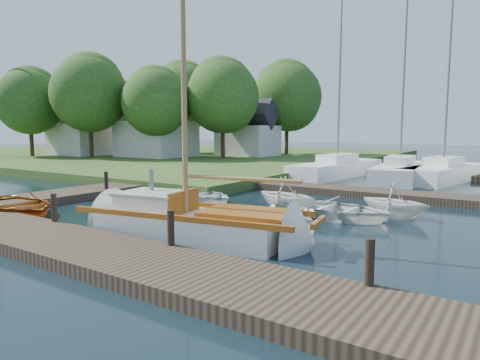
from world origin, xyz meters
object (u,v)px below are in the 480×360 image
Objects in this scene: tender_a at (199,193)px; tree_0 at (30,101)px; mooring_post_3 at (370,262)px; tree_4 at (184,96)px; tree_1 at (90,93)px; tree_2 at (156,102)px; mooring_post_5 at (183,172)px; tree_3 at (223,96)px; mooring_post_1 at (54,208)px; house_a at (156,129)px; mooring_post_2 at (171,228)px; tree_6 at (52,105)px; sailboat at (198,226)px; tree_5 at (117,107)px; house_c at (248,133)px; mooring_post_4 at (106,181)px; tree_7 at (287,96)px; tender_b at (287,192)px; tender_c at (332,206)px; marina_boat_2 at (443,171)px; dinghy at (15,202)px; house_b at (82,131)px; tender_d at (395,198)px; marina_boat_1 at (400,170)px; marina_boat_0 at (337,167)px.

tender_a is 28.95m from tree_0.
tree_4 is (-28.00, 27.05, 5.67)m from mooring_post_3.
tree_2 is (6.00, 2.00, -0.84)m from tree_1.
mooring_post_5 is 0.09× the size of tree_3.
house_a is (-17.00, 21.00, 2.26)m from mooring_post_1.
tree_1 is (-21.10, 10.75, 5.73)m from tender_a.
mooring_post_3 is at bearing 0.00° from mooring_post_2.
tree_6 is at bearing 150.69° from mooring_post_2.
sailboat reaches higher than tree_5.
tree_2 is at bearing 135.67° from mooring_post_2.
tree_1 is 1.05× the size of tree_3.
tree_6 reaches higher than house_c.
mooring_post_4 is 0.09× the size of tree_3.
tree_0 is at bearing -149.24° from house_a.
tree_1 is (6.00, 2.00, 0.56)m from tree_0.
sailboat is (3.92, 1.64, -0.36)m from mooring_post_1.
tree_5 is (-12.00, 6.00, 0.17)m from tree_2.
sailboat is 34.74m from tree_4.
house_c is at bearing 90.03° from tree_3.
tree_0 is (-30.92, 13.41, 5.19)m from sailboat.
tree_3 is 8.96m from tree_4.
tree_2 is at bearing 59.39° from tender_a.
tender_a is at bearing 89.03° from mooring_post_1.
tree_2 is 13.45m from tree_7.
tender_b is 1.92m from tender_c.
tender_a is at bearing -24.02° from tree_6.
tender_c is at bearing -32.94° from house_a.
tree_1 is at bearing -101.31° from tree_4.
mooring_post_5 is at bearing 79.73° from tender_b.
tree_4 reaches higher than mooring_post_2.
marina_boat_2 is (11.15, 14.28, -0.11)m from mooring_post_4.
tree_2 is (-15.00, 19.05, 4.55)m from mooring_post_1.
sailboat is 26.17m from tree_2.
dinghy is 34.22m from tree_5.
dinghy is at bearing -57.80° from tree_2.
mooring_post_3 is 0.21× the size of tender_c.
mooring_post_3 is 39.32m from tree_0.
marina_boat_2 is at bearing 4.52° from tree_1.
tree_5 reaches higher than house_a.
tree_6 is (-14.00, -6.00, -0.73)m from tree_4.
marina_boat_2 is 1.96× the size of house_a.
house_b is (-8.00, -2.00, -0.19)m from house_a.
marina_boat_2 reaches higher than tender_d.
tree_7 reaches higher than mooring_post_2.
house_c is at bearing 63.30° from tree_2.
tender_b is 31.58m from house_b.
marina_boat_1 is 32.93m from tree_5.
sailboat is 34.10m from tree_0.
tender_c is at bearing -31.65° from tree_2.
mooring_post_4 is 0.07× the size of marina_boat_0.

